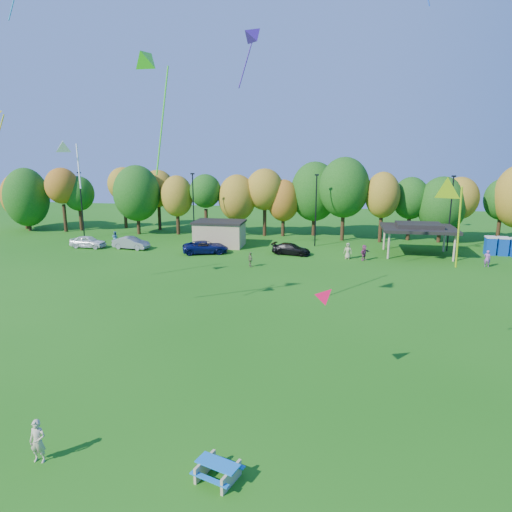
% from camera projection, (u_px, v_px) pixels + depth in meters
% --- Properties ---
extents(ground, '(160.00, 160.00, 0.00)m').
position_uv_depth(ground, '(225.00, 427.00, 20.27)').
color(ground, '#19600F').
rests_on(ground, ground).
extents(tree_line, '(93.57, 10.55, 11.15)m').
position_uv_depth(tree_line, '(296.00, 195.00, 62.74)').
color(tree_line, black).
rests_on(tree_line, ground).
extents(lamp_posts, '(64.50, 0.25, 9.09)m').
position_uv_depth(lamp_posts, '(316.00, 208.00, 57.17)').
color(lamp_posts, black).
rests_on(lamp_posts, ground).
extents(utility_building, '(6.30, 4.30, 3.25)m').
position_uv_depth(utility_building, '(220.00, 233.00, 58.03)').
color(utility_building, tan).
rests_on(utility_building, ground).
extents(pavilion, '(8.20, 6.20, 3.77)m').
position_uv_depth(pavilion, '(419.00, 228.00, 52.65)').
color(pavilion, tan).
rests_on(pavilion, ground).
extents(porta_potties, '(3.75, 1.71, 2.18)m').
position_uv_depth(porta_potties, '(503.00, 246.00, 52.90)').
color(porta_potties, '#0C3DA3').
rests_on(porta_potties, ground).
extents(picnic_table, '(1.97, 1.80, 0.70)m').
position_uv_depth(picnic_table, '(218.00, 470.00, 16.97)').
color(picnic_table, tan).
rests_on(picnic_table, ground).
extents(kite_flyer, '(0.68, 0.47, 1.79)m').
position_uv_depth(kite_flyer, '(38.00, 441.00, 17.84)').
color(kite_flyer, '#C2B191').
rests_on(kite_flyer, ground).
extents(car_a, '(4.52, 1.92, 1.52)m').
position_uv_depth(car_a, '(88.00, 242.00, 57.25)').
color(car_a, white).
rests_on(car_a, ground).
extents(car_b, '(4.71, 2.13, 1.50)m').
position_uv_depth(car_b, '(131.00, 243.00, 56.52)').
color(car_b, gray).
rests_on(car_b, ground).
extents(car_c, '(5.88, 4.01, 1.50)m').
position_uv_depth(car_c, '(205.00, 247.00, 54.09)').
color(car_c, '#0C1349').
rests_on(car_c, ground).
extents(car_d, '(4.80, 2.66, 1.32)m').
position_uv_depth(car_d, '(291.00, 249.00, 53.49)').
color(car_d, black).
rests_on(car_d, ground).
extents(far_person_0, '(1.38, 1.63, 1.76)m').
position_uv_depth(far_person_0, '(364.00, 253.00, 50.62)').
color(far_person_0, '#993F69').
rests_on(far_person_0, ground).
extents(far_person_1, '(1.01, 0.79, 1.84)m').
position_uv_depth(far_person_1, '(348.00, 251.00, 51.33)').
color(far_person_1, tan).
rests_on(far_person_1, ground).
extents(far_person_2, '(0.86, 0.97, 1.57)m').
position_uv_depth(far_person_2, '(250.00, 260.00, 47.83)').
color(far_person_2, olive).
rests_on(far_person_2, ground).
extents(far_person_3, '(0.75, 0.60, 1.79)m').
position_uv_depth(far_person_3, '(487.00, 259.00, 47.80)').
color(far_person_3, '#A551AD').
rests_on(far_person_3, ground).
extents(far_person_4, '(0.97, 0.83, 1.74)m').
position_uv_depth(far_person_4, '(115.00, 238.00, 59.16)').
color(far_person_4, teal).
rests_on(far_person_4, ground).
extents(kite_0, '(2.50, 2.54, 4.61)m').
position_uv_depth(kite_0, '(255.00, 34.00, 33.00)').
color(kite_0, '#33177F').
extents(kite_2, '(1.63, 2.11, 3.47)m').
position_uv_depth(kite_2, '(63.00, 145.00, 28.56)').
color(kite_2, silver).
extents(kite_5, '(1.46, 4.27, 7.37)m').
position_uv_depth(kite_5, '(148.00, 60.00, 25.34)').
color(kite_5, '#37D51C').
extents(kite_11, '(1.45, 1.27, 1.21)m').
position_uv_depth(kite_11, '(326.00, 295.00, 22.67)').
color(kite_11, red).
extents(kite_13, '(2.14, 3.55, 5.68)m').
position_uv_depth(kite_13, '(448.00, 186.00, 25.68)').
color(kite_13, '#C8E418').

